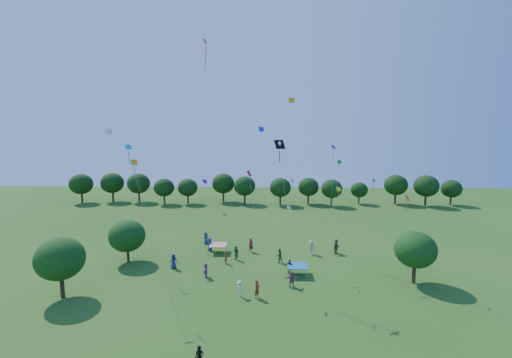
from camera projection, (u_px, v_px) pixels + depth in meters
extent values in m
cylinder|color=#422B19|center=(62.00, 288.00, 32.75)|extent=(0.40, 0.40, 1.93)
ellipsoid|color=#174413|center=(60.00, 259.00, 32.39)|extent=(4.49, 4.49, 4.04)
cylinder|color=#422B19|center=(128.00, 256.00, 41.98)|extent=(0.30, 0.30, 1.44)
ellipsoid|color=#174413|center=(127.00, 236.00, 41.65)|extent=(4.34, 4.34, 3.91)
cylinder|color=#422B19|center=(414.00, 274.00, 35.92)|extent=(0.38, 0.38, 1.85)
ellipsoid|color=#174413|center=(415.00, 249.00, 35.57)|extent=(4.23, 4.23, 3.81)
cylinder|color=#422B19|center=(82.00, 198.00, 78.36)|extent=(0.44, 0.44, 2.15)
ellipsoid|color=#12350F|center=(81.00, 184.00, 77.94)|extent=(5.17, 5.17, 4.65)
cylinder|color=#422B19|center=(113.00, 197.00, 79.80)|extent=(0.45, 0.45, 2.17)
ellipsoid|color=#12350F|center=(112.00, 183.00, 79.38)|extent=(5.22, 5.22, 4.70)
cylinder|color=#422B19|center=(139.00, 197.00, 79.29)|extent=(0.44, 0.44, 2.15)
ellipsoid|color=#12350F|center=(139.00, 183.00, 78.87)|extent=(5.17, 5.17, 4.65)
cylinder|color=#422B19|center=(164.00, 200.00, 76.86)|extent=(0.38, 0.38, 1.87)
ellipsoid|color=#12350F|center=(164.00, 188.00, 76.49)|extent=(4.48, 4.48, 4.03)
cylinder|color=#422B19|center=(188.00, 200.00, 77.32)|extent=(0.38, 0.38, 1.84)
ellipsoid|color=#12350F|center=(188.00, 187.00, 76.96)|extent=(4.42, 4.42, 3.98)
cylinder|color=#422B19|center=(223.00, 197.00, 79.46)|extent=(0.44, 0.44, 2.14)
ellipsoid|color=#12350F|center=(223.00, 183.00, 79.04)|extent=(5.14, 5.14, 4.63)
cylinder|color=#422B19|center=(245.00, 199.00, 77.17)|extent=(0.42, 0.42, 2.03)
ellipsoid|color=#12350F|center=(245.00, 186.00, 76.77)|extent=(4.86, 4.86, 4.37)
cylinder|color=#422B19|center=(280.00, 201.00, 75.84)|extent=(0.40, 0.40, 1.96)
ellipsoid|color=#12350F|center=(280.00, 187.00, 75.46)|extent=(4.71, 4.71, 4.24)
cylinder|color=#422B19|center=(308.00, 200.00, 77.18)|extent=(0.39, 0.39, 1.91)
ellipsoid|color=#12350F|center=(308.00, 187.00, 76.81)|extent=(4.59, 4.59, 4.13)
cylinder|color=#422B19|center=(331.00, 202.00, 74.89)|extent=(0.39, 0.39, 1.89)
ellipsoid|color=#12350F|center=(332.00, 189.00, 74.52)|extent=(4.54, 4.54, 4.08)
cylinder|color=#422B19|center=(359.00, 200.00, 77.24)|extent=(0.33, 0.33, 1.58)
ellipsoid|color=#12350F|center=(359.00, 190.00, 76.93)|extent=(3.80, 3.80, 3.42)
cylinder|color=#422B19|center=(395.00, 199.00, 77.21)|extent=(0.44, 0.44, 2.13)
ellipsoid|color=#12350F|center=(396.00, 185.00, 76.79)|extent=(5.12, 5.12, 4.61)
cylinder|color=#422B19|center=(425.00, 201.00, 75.07)|extent=(0.45, 0.45, 2.18)
ellipsoid|color=#12350F|center=(426.00, 186.00, 74.64)|extent=(5.24, 5.24, 4.72)
cylinder|color=#422B19|center=(451.00, 201.00, 75.96)|extent=(0.37, 0.37, 1.81)
ellipsoid|color=#12350F|center=(451.00, 189.00, 75.61)|extent=(4.35, 4.35, 3.91)
cube|color=red|center=(218.00, 245.00, 45.21)|extent=(2.20, 2.20, 0.08)
cylinder|color=#999999|center=(210.00, 251.00, 44.31)|extent=(0.05, 0.05, 1.10)
cylinder|color=#999999|center=(225.00, 251.00, 44.25)|extent=(0.05, 0.05, 1.10)
cylinder|color=#999999|center=(212.00, 246.00, 46.29)|extent=(0.05, 0.05, 1.10)
cylinder|color=#999999|center=(227.00, 246.00, 46.24)|extent=(0.05, 0.05, 1.10)
cube|color=#1964A3|center=(297.00, 266.00, 37.97)|extent=(2.20, 2.20, 0.08)
cylinder|color=#999999|center=(289.00, 274.00, 37.07)|extent=(0.05, 0.05, 1.10)
cylinder|color=#999999|center=(307.00, 274.00, 37.02)|extent=(0.05, 0.05, 1.10)
cylinder|color=#999999|center=(288.00, 267.00, 39.06)|extent=(0.05, 0.05, 1.10)
cylinder|color=#999999|center=(305.00, 267.00, 39.00)|extent=(0.05, 0.05, 1.10)
imported|color=black|center=(199.00, 358.00, 22.64)|extent=(0.65, 0.45, 1.64)
imported|color=navy|center=(210.00, 244.00, 45.90)|extent=(0.53, 0.90, 1.76)
imported|color=maroon|center=(226.00, 258.00, 41.26)|extent=(0.50, 0.66, 1.57)
imported|color=#285123|center=(279.00, 256.00, 41.65)|extent=(0.97, 0.75, 1.74)
imported|color=beige|center=(240.00, 289.00, 32.91)|extent=(1.09, 1.03, 1.59)
imported|color=#3D3431|center=(290.00, 266.00, 38.38)|extent=(1.02, 0.92, 1.63)
imported|color=#89506D|center=(292.00, 279.00, 35.02)|extent=(1.57, 0.58, 1.67)
imported|color=navy|center=(206.00, 238.00, 48.80)|extent=(0.93, 0.94, 1.75)
imported|color=maroon|center=(257.00, 289.00, 32.54)|extent=(0.72, 0.80, 1.81)
imported|color=#285E39|center=(236.00, 253.00, 42.48)|extent=(0.91, 0.98, 1.77)
imported|color=#B4A590|center=(311.00, 247.00, 44.52)|extent=(1.34, 0.97, 1.87)
imported|color=#39342E|center=(336.00, 248.00, 44.54)|extent=(1.08, 0.84, 1.68)
imported|color=#A25E9D|center=(206.00, 270.00, 37.29)|extent=(0.55, 1.54, 1.65)
imported|color=navy|center=(173.00, 261.00, 39.81)|extent=(0.98, 0.85, 1.75)
imported|color=maroon|center=(251.00, 245.00, 45.35)|extent=(0.86, 0.80, 1.94)
imported|color=#2A6231|center=(337.00, 246.00, 45.02)|extent=(0.76, 1.02, 1.86)
cube|color=black|center=(280.00, 144.00, 34.00)|extent=(1.18, 0.99, 0.89)
cube|color=black|center=(280.00, 157.00, 34.21)|extent=(0.14, 0.27, 1.18)
sphere|color=white|center=(280.00, 143.00, 33.93)|extent=(0.33, 0.33, 0.33)
cylinder|color=white|center=(280.00, 146.00, 33.97)|extent=(0.24, 0.46, 0.30)
cylinder|color=white|center=(280.00, 146.00, 33.97)|extent=(0.24, 0.46, 0.30)
cylinder|color=beige|center=(287.00, 214.00, 33.89)|extent=(1.57, 1.97, 12.82)
cube|color=red|center=(205.00, 41.00, 40.67)|extent=(0.53, 0.75, 0.59)
cube|color=red|center=(205.00, 58.00, 40.97)|extent=(0.36, 0.59, 2.94)
cylinder|color=beige|center=(229.00, 150.00, 38.15)|extent=(6.27, 8.24, 24.98)
cube|color=#B80A34|center=(224.00, 215.00, 45.81)|extent=(0.43, 0.59, 0.43)
cylinder|color=beige|center=(217.00, 229.00, 45.86)|extent=(1.90, 0.45, 3.35)
cube|color=orange|center=(292.00, 100.00, 42.39)|extent=(0.78, 0.51, 0.64)
cylinder|color=beige|center=(297.00, 176.00, 43.03)|extent=(1.67, 1.12, 18.15)
cube|color=#ABD713|center=(339.00, 189.00, 41.45)|extent=(0.75, 0.68, 0.46)
cube|color=#ABD713|center=(338.00, 197.00, 41.62)|extent=(0.13, 0.26, 1.14)
cylinder|color=beige|center=(335.00, 218.00, 43.22)|extent=(0.14, 2.55, 7.42)
cube|color=#178128|center=(374.00, 180.00, 44.25)|extent=(0.51, 0.42, 0.33)
cube|color=#178128|center=(373.00, 187.00, 44.42)|extent=(0.19, 0.27, 1.21)
cylinder|color=beige|center=(368.00, 214.00, 43.73)|extent=(1.84, 2.22, 8.16)
cube|color=#1517D3|center=(292.00, 181.00, 38.89)|extent=(0.51, 0.65, 0.45)
cylinder|color=beige|center=(286.00, 219.00, 39.88)|extent=(1.33, 0.78, 8.78)
cube|color=#621893|center=(205.00, 181.00, 39.84)|extent=(0.66, 0.67, 0.44)
cylinder|color=beige|center=(204.00, 221.00, 39.43)|extent=(0.06, 2.00, 8.58)
cube|color=silver|center=(109.00, 131.00, 33.41)|extent=(0.66, 0.46, 0.55)
cylinder|color=beige|center=(134.00, 200.00, 37.42)|extent=(1.84, 6.26, 14.28)
cube|color=#0CA0BE|center=(128.00, 147.00, 32.57)|extent=(0.72, 0.73, 0.46)
cube|color=#0CA0BE|center=(129.00, 158.00, 32.76)|extent=(0.08, 0.30, 1.30)
cylinder|color=beige|center=(143.00, 207.00, 37.14)|extent=(0.50, 7.49, 12.80)
cube|color=red|center=(249.00, 173.00, 35.36)|extent=(0.53, 0.73, 0.59)
cylinder|color=beige|center=(257.00, 227.00, 34.46)|extent=(1.84, 3.14, 9.96)
cube|color=orange|center=(407.00, 198.00, 35.00)|extent=(0.72, 0.71, 0.54)
cube|color=orange|center=(407.00, 207.00, 35.17)|extent=(0.06, 0.23, 1.00)
cylinder|color=beige|center=(381.00, 227.00, 39.05)|extent=(2.64, 7.07, 7.52)
cube|color=orange|center=(134.00, 162.00, 39.52)|extent=(0.82, 0.77, 0.61)
cube|color=orange|center=(135.00, 172.00, 39.71)|extent=(0.10, 0.30, 1.33)
cylinder|color=beige|center=(146.00, 210.00, 40.55)|extent=(2.00, 0.70, 10.75)
cube|color=#188520|center=(339.00, 162.00, 49.24)|extent=(0.64, 0.42, 0.53)
cube|color=#188520|center=(339.00, 168.00, 49.40)|extent=(0.16, 0.22, 0.98)
cylinder|color=beige|center=(335.00, 202.00, 47.19)|extent=(2.03, 5.59, 10.06)
cube|color=#1233B5|center=(261.00, 129.00, 42.82)|extent=(0.74, 0.57, 0.58)
cylinder|color=beige|center=(255.00, 190.00, 43.28)|extent=(1.59, 1.10, 14.63)
cube|color=purple|center=(333.00, 147.00, 46.13)|extent=(0.77, 0.72, 0.48)
cube|color=purple|center=(333.00, 154.00, 46.30)|extent=(0.10, 0.26, 1.11)
cylinder|color=beige|center=(332.00, 196.00, 45.55)|extent=(0.67, 2.86, 12.31)
cube|color=silver|center=(289.00, 207.00, 46.97)|extent=(0.70, 0.66, 0.44)
cylinder|color=beige|center=(295.00, 228.00, 45.17)|extent=(1.52, 4.19, 4.06)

